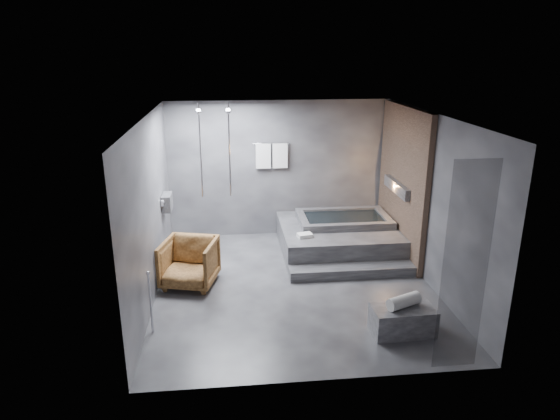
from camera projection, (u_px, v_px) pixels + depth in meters
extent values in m
plane|color=#2A2A2C|center=(294.00, 286.00, 8.32)|extent=(5.00, 5.00, 0.00)
cube|color=#464649|center=(296.00, 117.00, 7.45)|extent=(4.50, 5.00, 0.04)
cube|color=#343438|center=(279.00, 169.00, 10.25)|extent=(4.50, 0.04, 2.80)
cube|color=#343438|center=(325.00, 274.00, 5.52)|extent=(4.50, 0.04, 2.80)
cube|color=#343438|center=(150.00, 211.00, 7.66)|extent=(0.04, 5.00, 2.80)
cube|color=#343438|center=(432.00, 201.00, 8.11)|extent=(0.04, 5.00, 2.80)
cube|color=#99745A|center=(402.00, 182.00, 9.29)|extent=(0.10, 2.40, 2.78)
cube|color=#FF9938|center=(398.00, 187.00, 9.31)|extent=(0.14, 1.20, 0.20)
cube|color=slate|center=(167.00, 202.00, 9.08)|extent=(0.16, 0.42, 0.30)
imported|color=beige|center=(167.00, 206.00, 9.00)|extent=(0.08, 0.08, 0.21)
imported|color=beige|center=(169.00, 204.00, 9.20)|extent=(0.07, 0.07, 0.15)
cylinder|color=silver|center=(229.00, 151.00, 9.57)|extent=(0.04, 0.04, 1.80)
cylinder|color=silver|center=(200.00, 151.00, 9.51)|extent=(0.04, 0.04, 1.80)
cylinder|color=silver|center=(272.00, 143.00, 10.01)|extent=(0.75, 0.02, 0.02)
cube|color=white|center=(263.00, 156.00, 10.05)|extent=(0.30, 0.06, 0.50)
cube|color=white|center=(280.00, 156.00, 10.08)|extent=(0.30, 0.06, 0.50)
cylinder|color=silver|center=(151.00, 303.00, 6.83)|extent=(0.04, 0.04, 0.90)
cube|color=black|center=(465.00, 269.00, 5.75)|extent=(0.55, 0.01, 2.60)
cube|color=#2F2F31|center=(338.00, 238.00, 9.72)|extent=(2.20, 2.00, 0.50)
cube|color=#2F2F31|center=(352.00, 271.00, 8.65)|extent=(2.20, 0.36, 0.18)
cube|color=#363638|center=(402.00, 320.00, 6.90)|extent=(0.87, 0.50, 0.39)
imported|color=#482A12|center=(189.00, 263.00, 8.25)|extent=(1.03, 1.05, 0.79)
cylinder|color=silver|center=(404.00, 301.00, 6.83)|extent=(0.53, 0.36, 0.18)
cube|color=silver|center=(305.00, 235.00, 9.06)|extent=(0.29, 0.24, 0.07)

